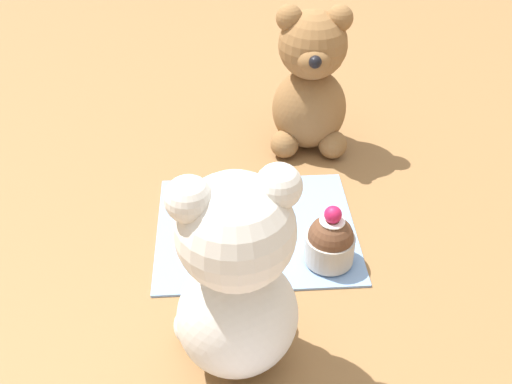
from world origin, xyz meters
The scene contains 7 objects.
ground_plane centered at (0.00, 0.00, 0.00)m, with size 4.00×4.00×0.00m, color olive.
knitted_placemat centered at (0.00, 0.00, 0.00)m, with size 0.23×0.20×0.01m, color #7A9ED1.
teddy_bear_cream centered at (0.03, 0.18, 0.10)m, with size 0.12×0.12×0.22m.
teddy_bear_tan centered at (-0.08, -0.18, 0.10)m, with size 0.11×0.11×0.20m.
cupcake_near_cream_bear centered at (-0.08, 0.06, 0.03)m, with size 0.05×0.05×0.07m.
saucer_plate centered at (0.02, 0.00, 0.01)m, with size 0.09×0.09×0.01m, color white.
cupcake_near_tan_bear centered at (0.02, 0.00, 0.04)m, with size 0.05×0.05×0.07m.
Camera 1 is at (0.03, 0.53, 0.46)m, focal length 42.00 mm.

